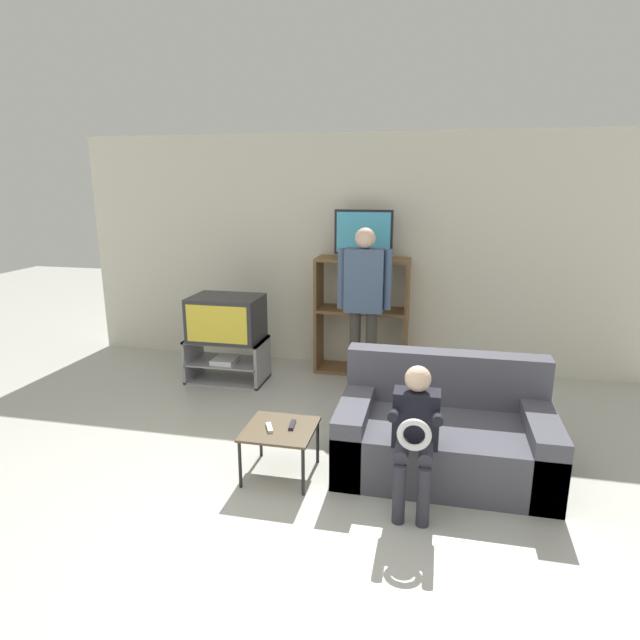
# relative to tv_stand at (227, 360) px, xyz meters

# --- Properties ---
(ground_plane) EXTENTS (18.00, 18.00, 0.00)m
(ground_plane) POSITION_rel_tv_stand_xyz_m (1.22, -2.47, -0.23)
(ground_plane) COLOR #B7B7AD
(wall_back) EXTENTS (6.40, 0.06, 2.60)m
(wall_back) POSITION_rel_tv_stand_xyz_m (1.22, 0.85, 1.07)
(wall_back) COLOR silver
(wall_back) RESTS_ON ground_plane
(tv_stand) EXTENTS (0.83, 0.48, 0.46)m
(tv_stand) POSITION_rel_tv_stand_xyz_m (0.00, 0.00, 0.00)
(tv_stand) COLOR #939399
(tv_stand) RESTS_ON ground_plane
(television_main) EXTENTS (0.73, 0.54, 0.46)m
(television_main) POSITION_rel_tv_stand_xyz_m (0.02, -0.01, 0.47)
(television_main) COLOR #2D2D33
(television_main) RESTS_ON tv_stand
(media_shelf) EXTENTS (1.01, 0.40, 1.29)m
(media_shelf) POSITION_rel_tv_stand_xyz_m (1.36, 0.59, 0.43)
(media_shelf) COLOR brown
(media_shelf) RESTS_ON ground_plane
(television_flat) EXTENTS (0.62, 0.20, 0.51)m
(television_flat) POSITION_rel_tv_stand_xyz_m (1.37, 0.57, 1.30)
(television_flat) COLOR black
(television_flat) RESTS_ON media_shelf
(snack_table) EXTENTS (0.50, 0.50, 0.37)m
(snack_table) POSITION_rel_tv_stand_xyz_m (1.11, -1.73, 0.10)
(snack_table) COLOR brown
(snack_table) RESTS_ON ground_plane
(remote_control_black) EXTENTS (0.05, 0.15, 0.02)m
(remote_control_black) POSITION_rel_tv_stand_xyz_m (1.18, -1.69, 0.15)
(remote_control_black) COLOR #232328
(remote_control_black) RESTS_ON snack_table
(remote_control_white) EXTENTS (0.09, 0.15, 0.02)m
(remote_control_white) POSITION_rel_tv_stand_xyz_m (1.04, -1.76, 0.15)
(remote_control_white) COLOR silver
(remote_control_white) RESTS_ON snack_table
(couch) EXTENTS (1.53, 0.92, 0.81)m
(couch) POSITION_rel_tv_stand_xyz_m (2.26, -1.37, 0.04)
(couch) COLOR #4C4C56
(couch) RESTS_ON ground_plane
(person_standing_adult) EXTENTS (0.53, 0.20, 1.66)m
(person_standing_adult) POSITION_rel_tv_stand_xyz_m (1.46, 0.03, 0.78)
(person_standing_adult) COLOR #3D3833
(person_standing_adult) RESTS_ON ground_plane
(person_seated_child) EXTENTS (0.33, 0.43, 0.94)m
(person_seated_child) POSITION_rel_tv_stand_xyz_m (2.06, -1.90, 0.32)
(person_seated_child) COLOR #2D2D38
(person_seated_child) RESTS_ON ground_plane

